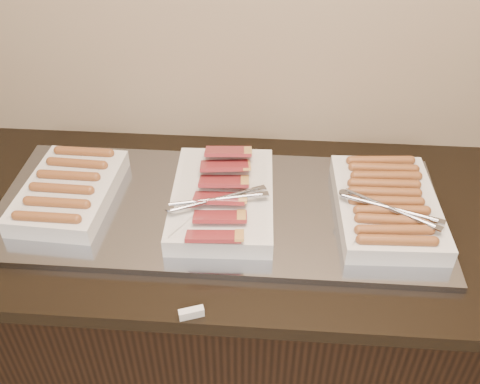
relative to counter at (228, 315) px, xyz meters
name	(u,v)px	position (x,y,z in m)	size (l,w,h in m)	color
counter	(228,315)	(0.00, 0.00, 0.00)	(2.06, 0.76, 0.90)	black
warming_tray	(219,208)	(-0.02, 0.00, 0.46)	(1.20, 0.50, 0.02)	#8F939C
dish_left	(69,190)	(-0.43, 0.00, 0.50)	(0.25, 0.36, 0.07)	silver
dish_center	(222,197)	(-0.01, 0.00, 0.50)	(0.28, 0.43, 0.09)	silver
dish_right	(387,205)	(0.42, 0.00, 0.50)	(0.28, 0.40, 0.08)	silver
label_holder	(191,313)	(-0.04, -0.36, 0.46)	(0.06, 0.02, 0.02)	silver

